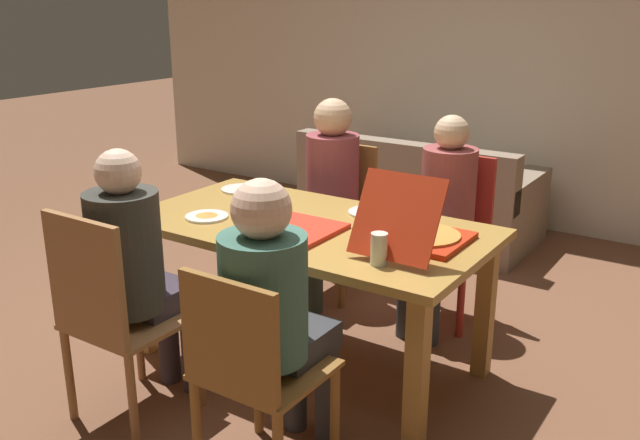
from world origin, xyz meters
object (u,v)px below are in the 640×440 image
(pizza_box_1, at_px, (293,229))
(drinking_glass_0, at_px, (139,208))
(person_0, at_px, (327,184))
(person_1, at_px, (443,208))
(couch, at_px, (418,202))
(plate_0, at_px, (207,216))
(person_2, at_px, (273,304))
(chair_2, at_px, (250,369))
(person_3, at_px, (136,263))
(pizza_box_0, at_px, (419,234))
(plate_1, at_px, (370,211))
(chair_0, at_px, (340,211))
(chair_3, at_px, (110,310))
(chair_1, at_px, (452,231))
(dining_table, at_px, (309,242))
(drinking_glass_1, at_px, (379,249))
(plate_2, at_px, (241,189))

(pizza_box_1, relative_size, drinking_glass_0, 3.85)
(person_0, relative_size, pizza_box_1, 3.10)
(person_1, height_order, couch, person_1)
(plate_0, bearing_deg, person_2, -33.41)
(chair_2, bearing_deg, couch, 104.46)
(person_3, xyz_separation_m, couch, (-0.03, 2.86, -0.43))
(person_1, height_order, pizza_box_0, person_1)
(plate_1, height_order, couch, couch)
(person_1, xyz_separation_m, couch, (-0.77, 1.32, -0.42))
(chair_0, height_order, person_1, person_1)
(chair_3, relative_size, couch, 0.56)
(person_0, relative_size, chair_2, 1.38)
(chair_0, distance_m, chair_2, 1.95)
(chair_0, height_order, chair_1, chair_1)
(person_2, bearing_deg, dining_table, 115.27)
(chair_3, height_order, plate_0, chair_3)
(person_2, distance_m, plate_1, 1.07)
(chair_3, relative_size, drinking_glass_1, 7.20)
(dining_table, relative_size, plate_0, 8.19)
(person_2, xyz_separation_m, person_3, (-0.74, 0.00, 0.00))
(person_1, xyz_separation_m, chair_2, (0.00, -1.68, -0.19))
(pizza_box_0, bearing_deg, dining_table, -178.02)
(person_0, bearing_deg, chair_0, 90.00)
(pizza_box_0, bearing_deg, drinking_glass_1, -95.82)
(dining_table, distance_m, pizza_box_1, 0.18)
(drinking_glass_1, bearing_deg, pizza_box_1, 165.14)
(chair_1, relative_size, person_1, 0.79)
(person_0, bearing_deg, chair_3, -90.00)
(person_2, bearing_deg, person_0, 116.10)
(chair_2, distance_m, drinking_glass_0, 1.25)
(chair_2, distance_m, plate_1, 1.24)
(drinking_glass_0, height_order, couch, drinking_glass_0)
(chair_0, xyz_separation_m, drinking_glass_0, (-0.36, -1.30, 0.29))
(chair_2, xyz_separation_m, drinking_glass_0, (-1.10, 0.50, 0.30))
(chair_3, bearing_deg, plate_1, 65.20)
(pizza_box_0, xyz_separation_m, plate_1, (-0.41, 0.28, -0.04))
(dining_table, distance_m, chair_0, 1.00)
(chair_3, bearing_deg, dining_table, 66.75)
(chair_0, relative_size, plate_0, 4.34)
(chair_2, xyz_separation_m, person_2, (0.00, 0.14, 0.21))
(chair_2, distance_m, chair_3, 0.74)
(chair_1, height_order, person_1, person_1)
(chair_1, xyz_separation_m, couch, (-0.77, 1.17, -0.24))
(person_0, height_order, plate_2, person_0)
(person_2, bearing_deg, person_1, 90.00)
(chair_1, relative_size, drinking_glass_1, 6.96)
(person_2, distance_m, pizza_box_1, 0.70)
(drinking_glass_0, height_order, drinking_glass_1, drinking_glass_1)
(plate_2, bearing_deg, drinking_glass_0, -97.41)
(person_3, bearing_deg, chair_0, 90.00)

